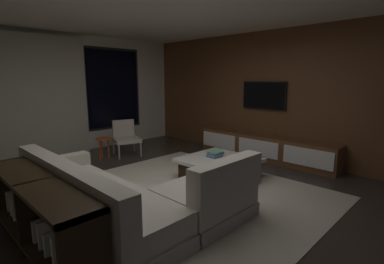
{
  "coord_description": "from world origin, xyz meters",
  "views": [
    {
      "loc": [
        -2.56,
        -2.99,
        1.7
      ],
      "look_at": [
        1.22,
        0.71,
        0.72
      ],
      "focal_mm": 26.91,
      "sensor_mm": 36.0,
      "label": 1
    }
  ],
  "objects_px": {
    "sectional_couch": "(126,200)",
    "media_console": "(265,148)",
    "accent_chair_near_window": "(125,136)",
    "coffee_table": "(219,168)",
    "console_table_behind_couch": "(38,212)",
    "side_stool": "(104,142)",
    "mounted_tv": "(264,95)",
    "book_stack_on_coffee_table": "(215,154)"
  },
  "relations": [
    {
      "from": "sectional_couch",
      "to": "media_console",
      "type": "distance_m",
      "value": 3.61
    },
    {
      "from": "sectional_couch",
      "to": "accent_chair_near_window",
      "type": "bearing_deg",
      "value": 57.33
    },
    {
      "from": "coffee_table",
      "to": "console_table_behind_couch",
      "type": "height_order",
      "value": "console_table_behind_couch"
    },
    {
      "from": "coffee_table",
      "to": "side_stool",
      "type": "bearing_deg",
      "value": 106.63
    },
    {
      "from": "media_console",
      "to": "mounted_tv",
      "type": "relative_size",
      "value": 3.03
    },
    {
      "from": "book_stack_on_coffee_table",
      "to": "accent_chair_near_window",
      "type": "distance_m",
      "value": 2.42
    },
    {
      "from": "accent_chair_near_window",
      "to": "book_stack_on_coffee_table",
      "type": "bearing_deg",
      "value": -83.71
    },
    {
      "from": "coffee_table",
      "to": "side_stool",
      "type": "height_order",
      "value": "side_stool"
    },
    {
      "from": "book_stack_on_coffee_table",
      "to": "mounted_tv",
      "type": "relative_size",
      "value": 0.26
    },
    {
      "from": "sectional_couch",
      "to": "media_console",
      "type": "relative_size",
      "value": 0.81
    },
    {
      "from": "coffee_table",
      "to": "side_stool",
      "type": "xyz_separation_m",
      "value": [
        -0.76,
        2.56,
        0.19
      ]
    },
    {
      "from": "sectional_couch",
      "to": "side_stool",
      "type": "distance_m",
      "value": 3.03
    },
    {
      "from": "accent_chair_near_window",
      "to": "side_stool",
      "type": "relative_size",
      "value": 1.7
    },
    {
      "from": "accent_chair_near_window",
      "to": "mounted_tv",
      "type": "distance_m",
      "value": 3.18
    },
    {
      "from": "accent_chair_near_window",
      "to": "console_table_behind_couch",
      "type": "bearing_deg",
      "value": -135.67
    },
    {
      "from": "side_stool",
      "to": "sectional_couch",
      "type": "bearing_deg",
      "value": -113.95
    },
    {
      "from": "side_stool",
      "to": "mounted_tv",
      "type": "bearing_deg",
      "value": -42.17
    },
    {
      "from": "media_console",
      "to": "mounted_tv",
      "type": "bearing_deg",
      "value": 47.62
    },
    {
      "from": "accent_chair_near_window",
      "to": "media_console",
      "type": "bearing_deg",
      "value": -53.33
    },
    {
      "from": "media_console",
      "to": "console_table_behind_couch",
      "type": "height_order",
      "value": "console_table_behind_couch"
    },
    {
      "from": "accent_chair_near_window",
      "to": "mounted_tv",
      "type": "height_order",
      "value": "mounted_tv"
    },
    {
      "from": "book_stack_on_coffee_table",
      "to": "mounted_tv",
      "type": "xyz_separation_m",
      "value": [
        1.76,
        0.13,
        0.94
      ]
    },
    {
      "from": "sectional_couch",
      "to": "book_stack_on_coffee_table",
      "type": "xyz_separation_m",
      "value": [
        2.02,
        0.33,
        0.12
      ]
    },
    {
      "from": "accent_chair_near_window",
      "to": "mounted_tv",
      "type": "relative_size",
      "value": 0.76
    },
    {
      "from": "sectional_couch",
      "to": "book_stack_on_coffee_table",
      "type": "relative_size",
      "value": 9.29
    },
    {
      "from": "coffee_table",
      "to": "book_stack_on_coffee_table",
      "type": "bearing_deg",
      "value": 77.27
    },
    {
      "from": "side_stool",
      "to": "mounted_tv",
      "type": "height_order",
      "value": "mounted_tv"
    },
    {
      "from": "book_stack_on_coffee_table",
      "to": "sectional_couch",
      "type": "bearing_deg",
      "value": -170.73
    },
    {
      "from": "sectional_couch",
      "to": "accent_chair_near_window",
      "type": "relative_size",
      "value": 3.21
    },
    {
      "from": "book_stack_on_coffee_table",
      "to": "media_console",
      "type": "height_order",
      "value": "media_console"
    },
    {
      "from": "coffee_table",
      "to": "book_stack_on_coffee_table",
      "type": "relative_size",
      "value": 4.31
    },
    {
      "from": "sectional_couch",
      "to": "console_table_behind_couch",
      "type": "height_order",
      "value": "sectional_couch"
    },
    {
      "from": "mounted_tv",
      "to": "console_table_behind_couch",
      "type": "relative_size",
      "value": 0.49
    },
    {
      "from": "book_stack_on_coffee_table",
      "to": "media_console",
      "type": "bearing_deg",
      "value": -2.54
    },
    {
      "from": "console_table_behind_couch",
      "to": "accent_chair_near_window",
      "type": "bearing_deg",
      "value": 44.33
    },
    {
      "from": "coffee_table",
      "to": "mounted_tv",
      "type": "distance_m",
      "value": 2.15
    },
    {
      "from": "console_table_behind_couch",
      "to": "book_stack_on_coffee_table",
      "type": "bearing_deg",
      "value": 3.87
    },
    {
      "from": "book_stack_on_coffee_table",
      "to": "accent_chair_near_window",
      "type": "bearing_deg",
      "value": 96.29
    },
    {
      "from": "book_stack_on_coffee_table",
      "to": "side_stool",
      "type": "bearing_deg",
      "value": 107.98
    },
    {
      "from": "side_stool",
      "to": "mounted_tv",
      "type": "relative_size",
      "value": 0.45
    },
    {
      "from": "book_stack_on_coffee_table",
      "to": "side_stool",
      "type": "height_order",
      "value": "side_stool"
    },
    {
      "from": "sectional_couch",
      "to": "console_table_behind_couch",
      "type": "distance_m",
      "value": 0.93
    }
  ]
}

